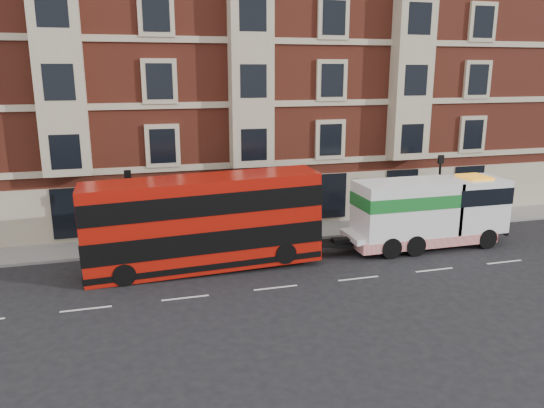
% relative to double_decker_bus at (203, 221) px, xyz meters
% --- Properties ---
extents(ground, '(120.00, 120.00, 0.00)m').
position_rel_double_decker_bus_xyz_m(ground, '(2.67, -3.23, -2.39)').
color(ground, black).
rests_on(ground, ground).
extents(sidewalk, '(90.00, 3.00, 0.15)m').
position_rel_double_decker_bus_xyz_m(sidewalk, '(2.67, 4.27, -2.32)').
color(sidewalk, slate).
rests_on(sidewalk, ground).
extents(victorian_terrace, '(45.00, 12.00, 20.40)m').
position_rel_double_decker_bus_xyz_m(victorian_terrace, '(3.17, 11.77, 7.67)').
color(victorian_terrace, maroon).
rests_on(victorian_terrace, ground).
extents(lamp_post_west, '(0.35, 0.15, 4.35)m').
position_rel_double_decker_bus_xyz_m(lamp_post_west, '(-3.33, 2.97, 0.29)').
color(lamp_post_west, black).
rests_on(lamp_post_west, sidewalk).
extents(lamp_post_east, '(0.35, 0.15, 4.35)m').
position_rel_double_decker_bus_xyz_m(lamp_post_east, '(14.67, 2.97, 0.29)').
color(lamp_post_east, black).
rests_on(lamp_post_east, sidewalk).
extents(double_decker_bus, '(11.15, 2.56, 4.51)m').
position_rel_double_decker_bus_xyz_m(double_decker_bus, '(0.00, 0.00, 0.00)').
color(double_decker_bus, '#A71209').
rests_on(double_decker_bus, ground).
extents(tow_truck, '(8.93, 2.64, 3.72)m').
position_rel_double_decker_bus_xyz_m(tow_truck, '(12.06, -0.00, -0.42)').
color(tow_truck, white).
rests_on(tow_truck, ground).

